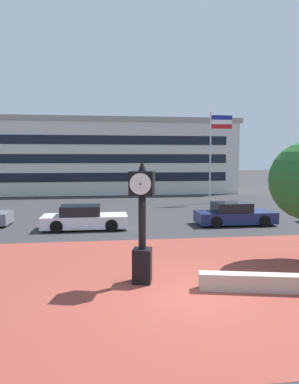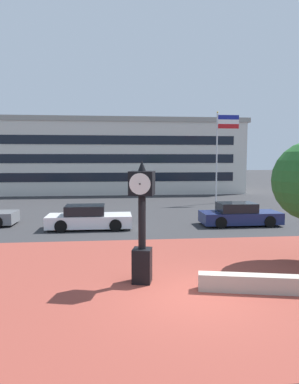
{
  "view_description": "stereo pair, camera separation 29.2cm",
  "coord_description": "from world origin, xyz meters",
  "px_view_note": "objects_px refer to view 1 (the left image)",
  "views": [
    {
      "loc": [
        -2.41,
        -9.32,
        3.79
      ],
      "look_at": [
        -1.03,
        1.3,
        2.77
      ],
      "focal_mm": 33.15,
      "sensor_mm": 36.0,
      "label": 1
    },
    {
      "loc": [
        -2.12,
        -9.35,
        3.79
      ],
      "look_at": [
        -1.03,
        1.3,
        2.77
      ],
      "focal_mm": 33.15,
      "sensor_mm": 36.0,
      "label": 2
    }
  ],
  "objects_px": {
    "street_clock": "(142,220)",
    "flagpole_primary": "(214,147)",
    "car_street_distant": "(234,215)",
    "car_street_near": "(84,219)",
    "civic_building": "(100,156)"
  },
  "relations": [
    {
      "from": "street_clock",
      "to": "car_street_near",
      "type": "height_order",
      "value": "street_clock"
    },
    {
      "from": "car_street_near",
      "to": "civic_building",
      "type": "relative_size",
      "value": 0.15
    },
    {
      "from": "car_street_near",
      "to": "street_clock",
      "type": "bearing_deg",
      "value": 14.79
    },
    {
      "from": "car_street_near",
      "to": "car_street_distant",
      "type": "xyz_separation_m",
      "value": [
        8.45,
        0.21,
        0.0
      ]
    },
    {
      "from": "street_clock",
      "to": "car_street_near",
      "type": "distance_m",
      "value": 8.92
    },
    {
      "from": "car_street_near",
      "to": "flagpole_primary",
      "type": "xyz_separation_m",
      "value": [
        10.22,
        9.84,
        4.15
      ]
    },
    {
      "from": "car_street_distant",
      "to": "car_street_near",
      "type": "bearing_deg",
      "value": -88.54
    },
    {
      "from": "street_clock",
      "to": "car_street_distant",
      "type": "xyz_separation_m",
      "value": [
        6.24,
        8.75,
        -1.36
      ]
    },
    {
      "from": "street_clock",
      "to": "flagpole_primary",
      "type": "height_order",
      "value": "flagpole_primary"
    },
    {
      "from": "street_clock",
      "to": "civic_building",
      "type": "bearing_deg",
      "value": 106.86
    },
    {
      "from": "flagpole_primary",
      "to": "car_street_near",
      "type": "bearing_deg",
      "value": -136.1
    },
    {
      "from": "car_street_distant",
      "to": "civic_building",
      "type": "bearing_deg",
      "value": -160.44
    },
    {
      "from": "street_clock",
      "to": "flagpole_primary",
      "type": "relative_size",
      "value": 0.49
    },
    {
      "from": "flagpole_primary",
      "to": "civic_building",
      "type": "bearing_deg",
      "value": 127.7
    },
    {
      "from": "car_street_near",
      "to": "civic_building",
      "type": "distance_m",
      "value": 22.51
    }
  ]
}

